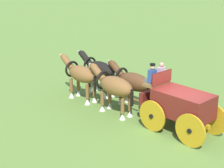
% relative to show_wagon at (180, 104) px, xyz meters
% --- Properties ---
extents(ground_plane, '(220.00, 220.00, 0.00)m').
position_rel_show_wagon_xyz_m(ground_plane, '(-0.16, 0.03, -1.28)').
color(ground_plane, olive).
extents(show_wagon, '(5.60, 2.29, 2.88)m').
position_rel_show_wagon_xyz_m(show_wagon, '(0.00, 0.00, 0.00)').
color(show_wagon, maroon).
rests_on(show_wagon, ground).
extents(draft_horse_rear_near, '(3.07, 1.29, 2.24)m').
position_rel_show_wagon_xyz_m(draft_horse_rear_near, '(3.48, 0.02, 0.09)').
color(draft_horse_rear_near, brown).
rests_on(draft_horse_rear_near, ground).
extents(draft_horse_rear_off, '(3.06, 1.27, 2.16)m').
position_rel_show_wagon_xyz_m(draft_horse_rear_off, '(3.25, -1.26, 0.02)').
color(draft_horse_rear_off, brown).
rests_on(draft_horse_rear_off, ground).
extents(draft_horse_lead_near, '(3.01, 1.23, 2.27)m').
position_rel_show_wagon_xyz_m(draft_horse_lead_near, '(6.04, -0.45, 0.11)').
color(draft_horse_lead_near, brown).
rests_on(draft_horse_lead_near, ground).
extents(draft_horse_lead_off, '(3.04, 1.25, 2.27)m').
position_rel_show_wagon_xyz_m(draft_horse_lead_off, '(5.81, -1.73, 0.11)').
color(draft_horse_lead_off, black).
rests_on(draft_horse_lead_off, ground).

